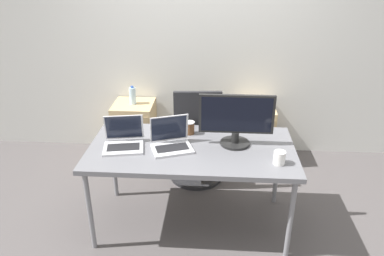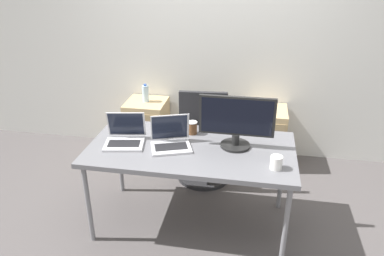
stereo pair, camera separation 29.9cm
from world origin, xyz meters
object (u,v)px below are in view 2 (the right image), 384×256
Objects in this scene: coffee_cup_brown at (192,128)px; coffee_cup_white at (276,163)px; cabinet_right at (264,137)px; monitor at (237,122)px; office_chair at (204,148)px; laptop_left at (125,137)px; cabinet_left at (147,127)px; water_bottle at (145,94)px; laptop_right at (171,140)px.

coffee_cup_white is at bearing -33.55° from coffee_cup_brown.
monitor is at bearing -103.24° from cabinet_right.
coffee_cup_brown is at bearing -94.87° from office_chair.
laptop_left reaches higher than coffee_cup_brown.
coffee_cup_brown is at bearing 146.45° from coffee_cup_white.
office_chair is 0.89m from cabinet_left.
monitor is (0.34, -0.61, 0.59)m from office_chair.
laptop_right is (0.57, -1.20, 0.07)m from water_bottle.
coffee_cup_brown is (0.70, -0.94, 0.49)m from cabinet_left.
coffee_cup_white is (1.40, -1.40, 0.49)m from cabinet_left.
coffee_cup_brown is (-0.70, 0.46, 0.01)m from coffee_cup_white.
laptop_left reaches higher than water_bottle.
coffee_cup_white is (1.40, -1.40, 0.07)m from water_bottle.
laptop_right is 3.70× the size of coffee_cup_white.
coffee_cup_white reaches higher than cabinet_left.
cabinet_right is 1.24m from coffee_cup_brown.
water_bottle is 1.57m from monitor.
water_bottle is 1.23m from laptop_left.
coffee_cup_brown is (0.70, -0.94, 0.07)m from water_bottle.
cabinet_left is 1.73× the size of laptop_right.
coffee_cup_white is (0.83, -0.20, -0.00)m from laptop_right.
cabinet_left is 3.14× the size of water_bottle.
laptop_left is 0.38m from laptop_right.
cabinet_left is 2.04m from coffee_cup_white.
monitor is (1.09, -1.11, 0.66)m from cabinet_left.
laptop_left reaches higher than cabinet_left.
water_bottle is 0.59× the size of laptop_left.
laptop_left is (0.19, -1.21, 0.49)m from cabinet_left.
cabinet_left and cabinet_right have the same top height.
cabinet_left is 6.42× the size of coffee_cup_white.
laptop_right is at bearing -64.50° from water_bottle.
monitor is (1.09, -1.11, 0.23)m from water_bottle.
water_bottle reaches higher than cabinet_right.
coffee_cup_white is (0.66, -0.91, 0.42)m from office_chair.
cabinet_right is 1.48m from coffee_cup_white.
coffee_cup_white is at bearing -45.04° from water_bottle.
laptop_left is 0.59× the size of monitor.
coffee_cup_brown is (-0.04, -0.45, 0.43)m from office_chair.
laptop_right reaches higher than cabinet_left.
cabinet_left is 1.68m from monitor.
cabinet_left is (-0.74, 0.49, -0.06)m from office_chair.
coffee_cup_brown is at bearing -53.14° from cabinet_left.
laptop_left reaches higher than coffee_cup_white.
office_chair is 1.20m from coffee_cup_white.
cabinet_left is 1.09× the size of monitor.
office_chair is at bearing -140.83° from cabinet_right.
coffee_cup_brown is at bearing -124.44° from cabinet_right.
laptop_right reaches higher than laptop_left.
cabinet_right is 6.42× the size of coffee_cup_white.
laptop_left is 0.58m from coffee_cup_brown.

